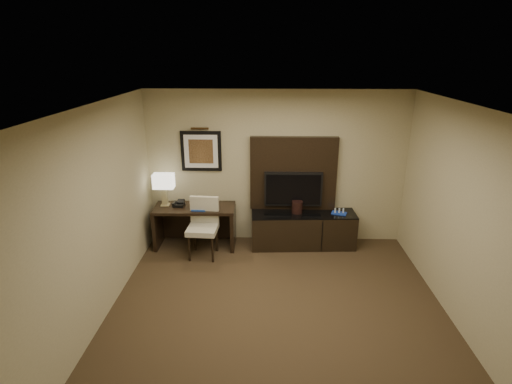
{
  "coord_description": "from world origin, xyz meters",
  "views": [
    {
      "loc": [
        -0.15,
        -4.23,
        3.29
      ],
      "look_at": [
        -0.33,
        1.8,
        1.15
      ],
      "focal_mm": 28.0,
      "sensor_mm": 36.0,
      "label": 1
    }
  ],
  "objects_px": {
    "desk_phone": "(179,204)",
    "table_lamp": "(164,191)",
    "water_bottle": "(217,202)",
    "ice_bucket": "(297,207)",
    "desk": "(195,226)",
    "desk_chair": "(203,229)",
    "credenza": "(303,230)",
    "tv": "(293,189)",
    "minibar_tray": "(339,211)"
  },
  "relations": [
    {
      "from": "tv",
      "to": "credenza",
      "type": "bearing_deg",
      "value": -36.56
    },
    {
      "from": "table_lamp",
      "to": "minibar_tray",
      "type": "relative_size",
      "value": 2.1
    },
    {
      "from": "water_bottle",
      "to": "ice_bucket",
      "type": "xyz_separation_m",
      "value": [
        1.4,
        0.04,
        -0.1
      ]
    },
    {
      "from": "credenza",
      "to": "table_lamp",
      "type": "relative_size",
      "value": 3.42
    },
    {
      "from": "desk_chair",
      "to": "ice_bucket",
      "type": "distance_m",
      "value": 1.67
    },
    {
      "from": "desk",
      "to": "water_bottle",
      "type": "xyz_separation_m",
      "value": [
        0.38,
        0.04,
        0.46
      ]
    },
    {
      "from": "credenza",
      "to": "water_bottle",
      "type": "bearing_deg",
      "value": 177.41
    },
    {
      "from": "desk",
      "to": "desk_chair",
      "type": "relative_size",
      "value": 1.38
    },
    {
      "from": "credenza",
      "to": "tv",
      "type": "distance_m",
      "value": 0.75
    },
    {
      "from": "credenza",
      "to": "table_lamp",
      "type": "height_order",
      "value": "table_lamp"
    },
    {
      "from": "water_bottle",
      "to": "desk_phone",
      "type": "bearing_deg",
      "value": -177.79
    },
    {
      "from": "desk",
      "to": "minibar_tray",
      "type": "distance_m",
      "value": 2.52
    },
    {
      "from": "desk",
      "to": "desk_chair",
      "type": "height_order",
      "value": "desk_chair"
    },
    {
      "from": "ice_bucket",
      "to": "minibar_tray",
      "type": "height_order",
      "value": "ice_bucket"
    },
    {
      "from": "desk_phone",
      "to": "tv",
      "type": "bearing_deg",
      "value": 9.44
    },
    {
      "from": "ice_bucket",
      "to": "table_lamp",
      "type": "bearing_deg",
      "value": -179.34
    },
    {
      "from": "desk_chair",
      "to": "water_bottle",
      "type": "xyz_separation_m",
      "value": [
        0.19,
        0.42,
        0.32
      ]
    },
    {
      "from": "credenza",
      "to": "desk_phone",
      "type": "height_order",
      "value": "desk_phone"
    },
    {
      "from": "ice_bucket",
      "to": "minibar_tray",
      "type": "relative_size",
      "value": 0.84
    },
    {
      "from": "credenza",
      "to": "desk_phone",
      "type": "relative_size",
      "value": 9.82
    },
    {
      "from": "ice_bucket",
      "to": "desk_chair",
      "type": "bearing_deg",
      "value": -163.95
    },
    {
      "from": "desk",
      "to": "table_lamp",
      "type": "bearing_deg",
      "value": 172.25
    },
    {
      "from": "desk",
      "to": "water_bottle",
      "type": "distance_m",
      "value": 0.6
    },
    {
      "from": "credenza",
      "to": "desk_phone",
      "type": "bearing_deg",
      "value": 177.97
    },
    {
      "from": "credenza",
      "to": "desk_phone",
      "type": "distance_m",
      "value": 2.22
    },
    {
      "from": "tv",
      "to": "water_bottle",
      "type": "distance_m",
      "value": 1.35
    },
    {
      "from": "minibar_tray",
      "to": "table_lamp",
      "type": "bearing_deg",
      "value": -180.0
    },
    {
      "from": "desk",
      "to": "desk_phone",
      "type": "height_order",
      "value": "desk_phone"
    },
    {
      "from": "water_bottle",
      "to": "minibar_tray",
      "type": "height_order",
      "value": "water_bottle"
    },
    {
      "from": "water_bottle",
      "to": "credenza",
      "type": "bearing_deg",
      "value": 0.35
    },
    {
      "from": "desk",
      "to": "minibar_tray",
      "type": "height_order",
      "value": "desk"
    },
    {
      "from": "tv",
      "to": "table_lamp",
      "type": "height_order",
      "value": "tv"
    },
    {
      "from": "desk",
      "to": "ice_bucket",
      "type": "height_order",
      "value": "ice_bucket"
    },
    {
      "from": "desk_chair",
      "to": "ice_bucket",
      "type": "xyz_separation_m",
      "value": [
        1.59,
        0.46,
        0.22
      ]
    },
    {
      "from": "desk_phone",
      "to": "ice_bucket",
      "type": "relative_size",
      "value": 0.87
    },
    {
      "from": "tv",
      "to": "desk_chair",
      "type": "xyz_separation_m",
      "value": [
        -1.52,
        -0.57,
        -0.51
      ]
    },
    {
      "from": "tv",
      "to": "minibar_tray",
      "type": "distance_m",
      "value": 0.88
    },
    {
      "from": "desk_phone",
      "to": "table_lamp",
      "type": "bearing_deg",
      "value": 175.63
    },
    {
      "from": "minibar_tray",
      "to": "desk_chair",
      "type": "bearing_deg",
      "value": -169.47
    },
    {
      "from": "ice_bucket",
      "to": "credenza",
      "type": "bearing_deg",
      "value": -14.23
    },
    {
      "from": "credenza",
      "to": "desk",
      "type": "bearing_deg",
      "value": 178.67
    },
    {
      "from": "table_lamp",
      "to": "water_bottle",
      "type": "bearing_deg",
      "value": -0.81
    },
    {
      "from": "desk_chair",
      "to": "desk_phone",
      "type": "height_order",
      "value": "desk_chair"
    },
    {
      "from": "desk",
      "to": "credenza",
      "type": "relative_size",
      "value": 0.77
    },
    {
      "from": "table_lamp",
      "to": "desk_phone",
      "type": "xyz_separation_m",
      "value": [
        0.25,
        -0.04,
        -0.22
      ]
    },
    {
      "from": "credenza",
      "to": "ice_bucket",
      "type": "bearing_deg",
      "value": 162.82
    },
    {
      "from": "credenza",
      "to": "table_lamp",
      "type": "bearing_deg",
      "value": 176.97
    },
    {
      "from": "desk",
      "to": "desk_chair",
      "type": "xyz_separation_m",
      "value": [
        0.19,
        -0.37,
        0.13
      ]
    },
    {
      "from": "desk",
      "to": "table_lamp",
      "type": "height_order",
      "value": "table_lamp"
    },
    {
      "from": "table_lamp",
      "to": "minibar_tray",
      "type": "xyz_separation_m",
      "value": [
        3.02,
        0.0,
        -0.34
      ]
    }
  ]
}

